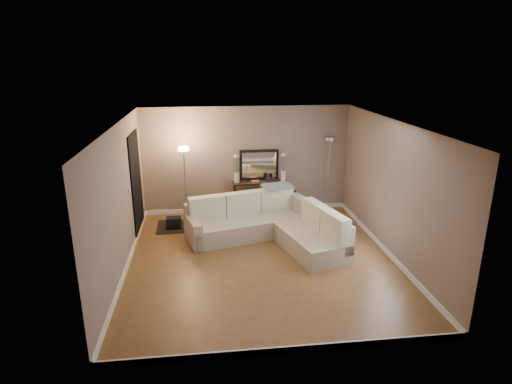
{
  "coord_description": "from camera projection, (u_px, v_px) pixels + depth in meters",
  "views": [
    {
      "loc": [
        -0.99,
        -7.35,
        3.7
      ],
      "look_at": [
        0.0,
        0.8,
        1.1
      ],
      "focal_mm": 30.0,
      "sensor_mm": 36.0,
      "label": 1
    }
  ],
  "objects": [
    {
      "name": "baseboard_front",
      "position": [
        289.0,
        349.0,
        5.59
      ],
      "size": [
        5.0,
        0.03,
        0.1
      ],
      "primitive_type": "cube",
      "color": "white",
      "rests_on": "ground"
    },
    {
      "name": "charcoal_rug",
      "position": [
        183.0,
        226.0,
        9.78
      ],
      "size": [
        1.17,
        0.88,
        0.02
      ],
      "primitive_type": "cube",
      "rotation": [
        0.0,
        0.0,
        0.02
      ],
      "color": "black",
      "rests_on": "floor"
    },
    {
      "name": "black_bag",
      "position": [
        174.0,
        222.0,
        9.61
      ],
      "size": [
        0.33,
        0.24,
        0.21
      ],
      "primitive_type": "cube",
      "rotation": [
        0.0,
        0.0,
        0.02
      ],
      "color": "black",
      "rests_on": "charcoal_rug"
    },
    {
      "name": "wall_back",
      "position": [
        246.0,
        160.0,
        10.41
      ],
      "size": [
        5.0,
        0.02,
        2.6
      ],
      "primitive_type": "cube",
      "color": "gray",
      "rests_on": "ground"
    },
    {
      "name": "floor_lamp_lit",
      "position": [
        185.0,
        170.0,
        9.74
      ],
      "size": [
        0.25,
        0.25,
        1.77
      ],
      "color": "silver",
      "rests_on": "floor"
    },
    {
      "name": "wall_left",
      "position": [
        120.0,
        200.0,
        7.51
      ],
      "size": [
        0.02,
        5.5,
        2.6
      ],
      "primitive_type": "cube",
      "color": "gray",
      "rests_on": "ground"
    },
    {
      "name": "baseboard_left",
      "position": [
        128.0,
        264.0,
        7.89
      ],
      "size": [
        0.03,
        5.5,
        0.1
      ],
      "primitive_type": "cube",
      "color": "white",
      "rests_on": "ground"
    },
    {
      "name": "wall_front",
      "position": [
        291.0,
        264.0,
        5.18
      ],
      "size": [
        5.0,
        0.02,
        2.6
      ],
      "primitive_type": "cube",
      "color": "gray",
      "rests_on": "ground"
    },
    {
      "name": "leaning_mirror",
      "position": [
        259.0,
        165.0,
        10.38
      ],
      "size": [
        0.95,
        0.06,
        0.74
      ],
      "color": "black",
      "rests_on": "console_table"
    },
    {
      "name": "ceiling",
      "position": [
        262.0,
        123.0,
        7.4
      ],
      "size": [
        5.0,
        5.5,
        0.01
      ],
      "primitive_type": "cube",
      "color": "white",
      "rests_on": "ground"
    },
    {
      "name": "flower_vase_left",
      "position": [
        236.0,
        171.0,
        10.17
      ],
      "size": [
        0.15,
        0.13,
        0.71
      ],
      "color": "silver",
      "rests_on": "console_table"
    },
    {
      "name": "floor_lamp_unlit",
      "position": [
        329.0,
        159.0,
        10.39
      ],
      "size": [
        0.32,
        0.32,
        1.87
      ],
      "color": "silver",
      "rests_on": "floor"
    },
    {
      "name": "baseboard_back",
      "position": [
        247.0,
        209.0,
        10.76
      ],
      "size": [
        5.0,
        0.03,
        0.1
      ],
      "primitive_type": "cube",
      "color": "white",
      "rests_on": "ground"
    },
    {
      "name": "throw_blanket",
      "position": [
        277.0,
        186.0,
        9.52
      ],
      "size": [
        0.74,
        0.57,
        0.09
      ],
      "primitive_type": "cube",
      "rotation": [
        0.1,
        0.0,
        0.32
      ],
      "color": "slate",
      "rests_on": "sectional_sofa"
    },
    {
      "name": "switch_plate",
      "position": [
        130.0,
        191.0,
        8.34
      ],
      "size": [
        0.02,
        0.08,
        0.12
      ],
      "primitive_type": "cube",
      "color": "white",
      "rests_on": "ground"
    },
    {
      "name": "console_table",
      "position": [
        257.0,
        196.0,
        10.42
      ],
      "size": [
        1.35,
        0.38,
        0.83
      ],
      "color": "black",
      "rests_on": "floor"
    },
    {
      "name": "baseboard_right",
      "position": [
        385.0,
        250.0,
        8.46
      ],
      "size": [
        0.03,
        5.5,
        0.1
      ],
      "primitive_type": "cube",
      "color": "white",
      "rests_on": "ground"
    },
    {
      "name": "wall_right",
      "position": [
        393.0,
        190.0,
        8.08
      ],
      "size": [
        0.02,
        5.5,
        2.6
      ],
      "primitive_type": "cube",
      "color": "gray",
      "rests_on": "ground"
    },
    {
      "name": "floor",
      "position": [
        261.0,
        259.0,
        8.19
      ],
      "size": [
        5.0,
        5.5,
        0.01
      ],
      "primitive_type": "cube",
      "color": "brown",
      "rests_on": "ground"
    },
    {
      "name": "sectional_sofa",
      "position": [
        270.0,
        225.0,
        8.97
      ],
      "size": [
        3.17,
        2.64,
        0.92
      ],
      "color": "#C0B69B",
      "rests_on": "floor"
    },
    {
      "name": "flower_vase_right",
      "position": [
        283.0,
        169.0,
        10.31
      ],
      "size": [
        0.15,
        0.13,
        0.71
      ],
      "color": "silver",
      "rests_on": "console_table"
    },
    {
      "name": "table_decor",
      "position": [
        260.0,
        181.0,
        10.28
      ],
      "size": [
        0.57,
        0.13,
        0.13
      ],
      "color": "#C54322",
      "rests_on": "console_table"
    },
    {
      "name": "doorway",
      "position": [
        137.0,
        184.0,
        9.18
      ],
      "size": [
        0.02,
        1.2,
        2.2
      ],
      "primitive_type": "cube",
      "color": "black",
      "rests_on": "ground"
    }
  ]
}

